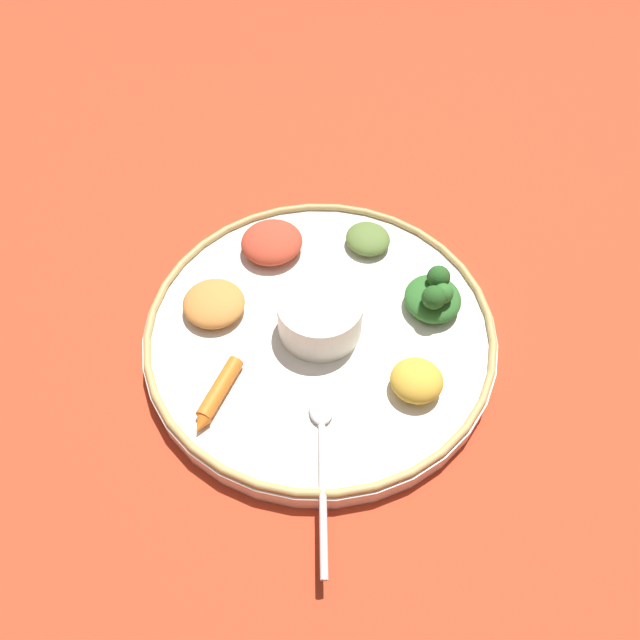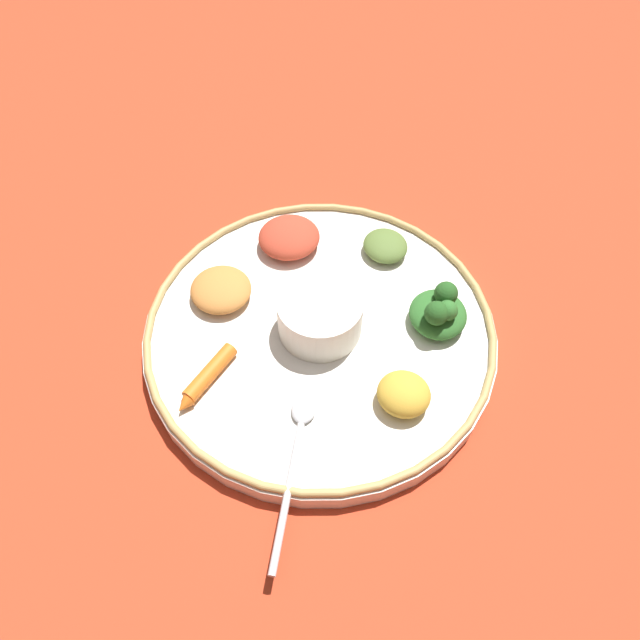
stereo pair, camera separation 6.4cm
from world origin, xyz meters
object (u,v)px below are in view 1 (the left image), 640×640
at_px(center_bowl, 320,314).
at_px(spoon, 322,449).
at_px(carrot_near_spoon, 218,395).
at_px(greens_pile, 434,295).

relative_size(center_bowl, spoon, 0.60).
bearing_deg(center_bowl, carrot_near_spoon, -177.62).
relative_size(center_bowl, carrot_near_spoon, 1.10).
height_order(greens_pile, carrot_near_spoon, greens_pile).
bearing_deg(spoon, center_bowl, 52.53).
xyz_separation_m(center_bowl, greens_pile, (0.11, -0.05, -0.00)).
height_order(spoon, greens_pile, greens_pile).
xyz_separation_m(spoon, carrot_near_spoon, (-0.04, 0.11, 0.00)).
height_order(center_bowl, greens_pile, greens_pile).
xyz_separation_m(greens_pile, carrot_near_spoon, (-0.24, 0.05, -0.01)).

